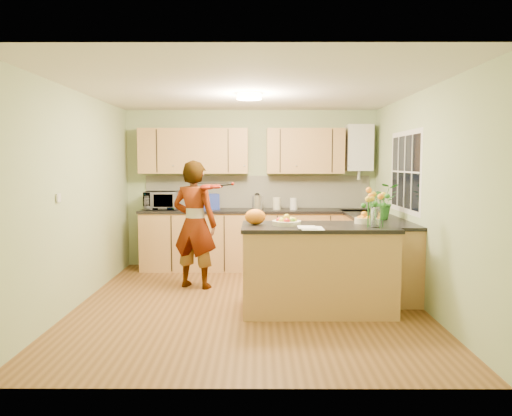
{
  "coord_description": "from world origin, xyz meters",
  "views": [
    {
      "loc": [
        0.1,
        -5.8,
        1.67
      ],
      "look_at": [
        0.08,
        0.5,
        1.09
      ],
      "focal_mm": 35.0,
      "sensor_mm": 36.0,
      "label": 1
    }
  ],
  "objects": [
    {
      "name": "window_right",
      "position": [
        1.99,
        0.6,
        1.55
      ],
      "size": [
        0.01,
        1.3,
        1.05
      ],
      "color": "silver",
      "rests_on": "wall_right"
    },
    {
      "name": "jar_cream",
      "position": [
        0.4,
        1.96,
        1.03
      ],
      "size": [
        0.13,
        0.13,
        0.19
      ],
      "primitive_type": "cylinder",
      "rotation": [
        0.0,
        0.0,
        0.09
      ],
      "color": "beige",
      "rests_on": "back_counter"
    },
    {
      "name": "right_counter",
      "position": [
        1.7,
        0.85,
        0.47
      ],
      "size": [
        0.62,
        2.24,
        0.94
      ],
      "color": "#A87843",
      "rests_on": "floor"
    },
    {
      "name": "light_switch",
      "position": [
        -1.99,
        -0.6,
        1.3
      ],
      "size": [
        0.02,
        0.09,
        0.09
      ],
      "primitive_type": "cube",
      "color": "silver",
      "rests_on": "wall_left"
    },
    {
      "name": "wall_back",
      "position": [
        0.0,
        2.25,
        1.25
      ],
      "size": [
        4.0,
        0.02,
        2.5
      ],
      "primitive_type": "cube",
      "color": "#9AAE7C",
      "rests_on": "floor"
    },
    {
      "name": "flower_vase",
      "position": [
        1.38,
        -0.45,
        1.29
      ],
      "size": [
        0.26,
        0.26,
        0.48
      ],
      "rotation": [
        0.0,
        0.0,
        -0.11
      ],
      "color": "silver",
      "rests_on": "peninsula_island"
    },
    {
      "name": "wall_front",
      "position": [
        0.0,
        -2.25,
        1.25
      ],
      "size": [
        4.0,
        0.02,
        2.5
      ],
      "primitive_type": "cube",
      "color": "#9AAE7C",
      "rests_on": "floor"
    },
    {
      "name": "fruit_dish",
      "position": [
        0.43,
        -0.27,
        1.02
      ],
      "size": [
        0.32,
        0.32,
        0.11
      ],
      "color": "beige",
      "rests_on": "peninsula_island"
    },
    {
      "name": "orange_bag",
      "position": [
        0.08,
        -0.22,
        1.06
      ],
      "size": [
        0.28,
        0.26,
        0.18
      ],
      "primitive_type": "ellipsoid",
      "rotation": [
        0.0,
        0.0,
        0.3
      ],
      "color": "orange",
      "rests_on": "peninsula_island"
    },
    {
      "name": "ceiling_lamp",
      "position": [
        0.0,
        0.3,
        2.46
      ],
      "size": [
        0.3,
        0.3,
        0.07
      ],
      "color": "#FFEABF",
      "rests_on": "ceiling"
    },
    {
      "name": "wall_left",
      "position": [
        -2.0,
        0.0,
        1.25
      ],
      "size": [
        0.02,
        4.5,
        2.5
      ],
      "primitive_type": "cube",
      "color": "#9AAE7C",
      "rests_on": "floor"
    },
    {
      "name": "upper_cabinets",
      "position": [
        -0.18,
        2.08,
        1.85
      ],
      "size": [
        3.2,
        0.34,
        0.7
      ],
      "color": "#A87843",
      "rests_on": "wall_back"
    },
    {
      "name": "wall_right",
      "position": [
        2.0,
        0.0,
        1.25
      ],
      "size": [
        0.02,
        4.5,
        2.5
      ],
      "primitive_type": "cube",
      "color": "#9AAE7C",
      "rests_on": "floor"
    },
    {
      "name": "violin",
      "position": [
        -0.53,
        0.56,
        1.36
      ],
      "size": [
        0.59,
        0.51,
        0.15
      ],
      "primitive_type": null,
      "rotation": [
        0.17,
        0.0,
        -0.61
      ],
      "color": "#510A05",
      "rests_on": "violinist"
    },
    {
      "name": "peninsula_island",
      "position": [
        0.78,
        -0.27,
        0.49
      ],
      "size": [
        1.7,
        0.87,
        0.97
      ],
      "color": "#A87843",
      "rests_on": "floor"
    },
    {
      "name": "boiler",
      "position": [
        1.7,
        2.09,
        1.9
      ],
      "size": [
        0.4,
        0.3,
        0.86
      ],
      "color": "silver",
      "rests_on": "wall_back"
    },
    {
      "name": "splashback",
      "position": [
        0.1,
        2.23,
        1.2
      ],
      "size": [
        3.6,
        0.02,
        0.52
      ],
      "primitive_type": "cube",
      "color": "white",
      "rests_on": "back_counter"
    },
    {
      "name": "back_counter",
      "position": [
        0.1,
        1.95,
        0.47
      ],
      "size": [
        3.64,
        0.62,
        0.94
      ],
      "color": "#A87843",
      "rests_on": "floor"
    },
    {
      "name": "potted_plant",
      "position": [
        1.7,
        0.59,
        1.17
      ],
      "size": [
        0.42,
        0.36,
        0.47
      ],
      "primitive_type": "imported",
      "rotation": [
        0.0,
        0.0,
        0.0
      ],
      "color": "#2D7928",
      "rests_on": "right_counter"
    },
    {
      "name": "kettle",
      "position": [
        0.1,
        1.93,
        1.06
      ],
      "size": [
        0.16,
        0.16,
        0.3
      ],
      "rotation": [
        0.0,
        0.0,
        0.0
      ],
      "color": "silver",
      "rests_on": "back_counter"
    },
    {
      "name": "floor",
      "position": [
        0.0,
        0.0,
        0.0
      ],
      "size": [
        4.5,
        4.5,
        0.0
      ],
      "primitive_type": "plane",
      "color": "brown",
      "rests_on": "ground"
    },
    {
      "name": "ceiling",
      "position": [
        0.0,
        0.0,
        2.5
      ],
      "size": [
        4.0,
        4.5,
        0.02
      ],
      "primitive_type": "cube",
      "color": "silver",
      "rests_on": "wall_back"
    },
    {
      "name": "jar_white",
      "position": [
        0.66,
        1.93,
        1.03
      ],
      "size": [
        0.13,
        0.13,
        0.18
      ],
      "primitive_type": "cylinder",
      "rotation": [
        0.0,
        0.0,
        -0.16
      ],
      "color": "silver",
      "rests_on": "back_counter"
    },
    {
      "name": "orange_bowl",
      "position": [
        1.33,
        -0.12,
        1.03
      ],
      "size": [
        0.22,
        0.22,
        0.13
      ],
      "color": "beige",
      "rests_on": "peninsula_island"
    },
    {
      "name": "violinist",
      "position": [
        -0.73,
        0.78,
        0.85
      ],
      "size": [
        0.72,
        0.59,
        1.7
      ],
      "primitive_type": "imported",
      "rotation": [
        0.0,
        0.0,
        2.8
      ],
      "color": "#D7A983",
      "rests_on": "floor"
    },
    {
      "name": "blue_box",
      "position": [
        -0.66,
        1.98,
        1.06
      ],
      "size": [
        0.35,
        0.3,
        0.24
      ],
      "primitive_type": "cube",
      "rotation": [
        0.0,
        0.0,
        0.3
      ],
      "color": "navy",
      "rests_on": "back_counter"
    },
    {
      "name": "papers",
      "position": [
        0.68,
        -0.57,
        0.98
      ],
      "size": [
        0.24,
        0.32,
        0.01
      ],
      "primitive_type": "cube",
      "color": "white",
      "rests_on": "peninsula_island"
    },
    {
      "name": "microwave",
      "position": [
        -1.4,
        1.96,
        1.08
      ],
      "size": [
        0.52,
        0.36,
        0.28
      ],
      "primitive_type": "imported",
      "rotation": [
        0.0,
        0.0,
        0.03
      ],
      "color": "silver",
      "rests_on": "back_counter"
    }
  ]
}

